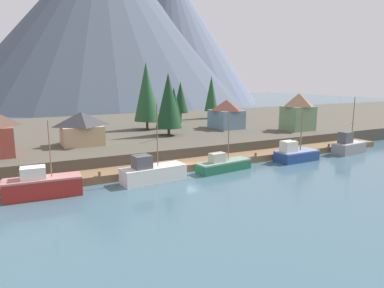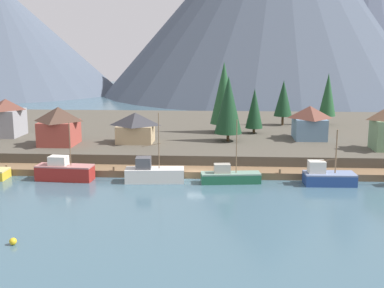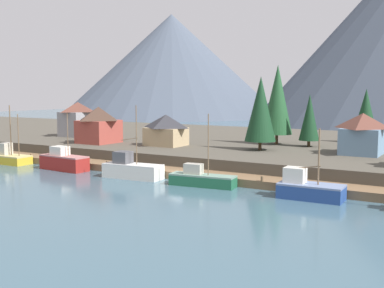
{
  "view_description": "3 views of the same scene",
  "coord_description": "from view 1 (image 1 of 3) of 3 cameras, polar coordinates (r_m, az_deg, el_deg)",
  "views": [
    {
      "loc": [
        -21.43,
        -42.19,
        12.84
      ],
      "look_at": [
        1.64,
        1.64,
        3.59
      ],
      "focal_mm": 32.92,
      "sensor_mm": 36.0,
      "label": 1
    },
    {
      "loc": [
        3.65,
        -67.6,
        18.21
      ],
      "look_at": [
        -0.77,
        3.1,
        4.52
      ],
      "focal_mm": 45.43,
      "sensor_mm": 36.0,
      "label": 2
    },
    {
      "loc": [
        33.48,
        -51.88,
        11.63
      ],
      "look_at": [
        0.08,
        3.88,
        4.41
      ],
      "focal_mm": 44.62,
      "sensor_mm": 36.0,
      "label": 3
    }
  ],
  "objects": [
    {
      "name": "shoreline_bank",
      "position": [
        78.09,
        -11.52,
        1.83
      ],
      "size": [
        400.0,
        56.0,
        2.5
      ],
      "primitive_type": "cube",
      "color": "#4C473D",
      "rests_on": "ground_plane"
    },
    {
      "name": "fishing_boat_red",
      "position": [
        42.15,
        -23.11,
        -6.2
      ],
      "size": [
        8.18,
        3.22,
        8.43
      ],
      "rotation": [
        0.0,
        0.0,
        -0.07
      ],
      "color": "maroon",
      "rests_on": "ground_plane"
    },
    {
      "name": "dock",
      "position": [
        50.63,
        -1.82,
        -3.54
      ],
      "size": [
        80.0,
        4.0,
        1.6
      ],
      "color": "brown",
      "rests_on": "ground_plane"
    },
    {
      "name": "house_tan",
      "position": [
        57.91,
        -17.43,
        2.48
      ],
      "size": [
        6.42,
        5.27,
        5.22
      ],
      "color": "tan",
      "rests_on": "shoreline_bank"
    },
    {
      "name": "ground_plane",
      "position": [
        67.12,
        -8.57,
        -1.01
      ],
      "size": [
        400.0,
        400.0,
        1.0
      ],
      "primitive_type": "cube",
      "color": "#3D5B6B"
    },
    {
      "name": "conifer_near_left",
      "position": [
        64.57,
        -3.84,
        7.05
      ],
      "size": [
        4.83,
        4.83,
        11.41
      ],
      "color": "#4C3823",
      "rests_on": "shoreline_bank"
    },
    {
      "name": "mountain_east_peak",
      "position": [
        195.18,
        -3.44,
        16.94
      ],
      "size": [
        91.1,
        91.1,
        69.11
      ],
      "primitive_type": "cone",
      "color": "slate",
      "rests_on": "ground_plane"
    },
    {
      "name": "house_blue",
      "position": [
        74.54,
        5.58,
        4.92
      ],
      "size": [
        5.73,
        6.78,
        5.97
      ],
      "color": "#6689A8",
      "rests_on": "shoreline_bank"
    },
    {
      "name": "fishing_boat_blue",
      "position": [
        57.79,
        16.41,
        -1.58
      ],
      "size": [
        6.98,
        3.35,
        7.7
      ],
      "rotation": [
        0.0,
        0.0,
        0.03
      ],
      "color": "navy",
      "rests_on": "ground_plane"
    },
    {
      "name": "fishing_boat_green",
      "position": [
        49.66,
        5.08,
        -3.37
      ],
      "size": [
        8.46,
        3.23,
        8.93
      ],
      "rotation": [
        0.0,
        0.0,
        0.12
      ],
      "color": "#1E5B3D",
      "rests_on": "ground_plane"
    },
    {
      "name": "conifer_back_left",
      "position": [
        87.1,
        -1.88,
        7.55
      ],
      "size": [
        3.84,
        3.84,
        9.56
      ],
      "color": "#4C3823",
      "rests_on": "shoreline_bank"
    },
    {
      "name": "conifer_mid_left",
      "position": [
        74.55,
        -2.93,
        6.32
      ],
      "size": [
        3.33,
        3.33,
        8.65
      ],
      "color": "#4C3823",
      "rests_on": "shoreline_bank"
    },
    {
      "name": "conifer_near_right",
      "position": [
        92.59,
        3.15,
        8.16
      ],
      "size": [
        3.57,
        3.57,
        11.02
      ],
      "color": "#4C3823",
      "rests_on": "shoreline_bank"
    },
    {
      "name": "house_green",
      "position": [
        74.45,
        16.81,
        5.08
      ],
      "size": [
        5.87,
        5.06,
        7.42
      ],
      "color": "#6B8E66",
      "rests_on": "shoreline_bank"
    },
    {
      "name": "fishing_boat_white",
      "position": [
        44.72,
        -6.49,
        -4.55
      ],
      "size": [
        8.4,
        3.46,
        9.78
      ],
      "rotation": [
        0.0,
        0.0,
        0.08
      ],
      "color": "silver",
      "rests_on": "ground_plane"
    },
    {
      "name": "fishing_boat_grey",
      "position": [
        66.74,
        23.99,
        -0.29
      ],
      "size": [
        6.53,
        3.35,
        9.77
      ],
      "rotation": [
        0.0,
        0.0,
        0.11
      ],
      "color": "gray",
      "rests_on": "ground_plane"
    },
    {
      "name": "conifer_mid_right",
      "position": [
        72.71,
        -7.39,
        8.39
      ],
      "size": [
        5.2,
        5.2,
        13.63
      ],
      "color": "#4C3823",
      "rests_on": "shoreline_bank"
    },
    {
      "name": "mountain_central_peak",
      "position": [
        196.19,
        -14.02,
        18.71
      ],
      "size": [
        147.01,
        147.01,
        83.27
      ],
      "primitive_type": "cone",
      "color": "#475160",
      "rests_on": "ground_plane"
    }
  ]
}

